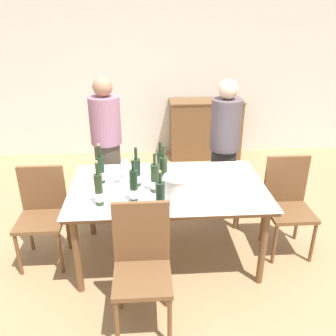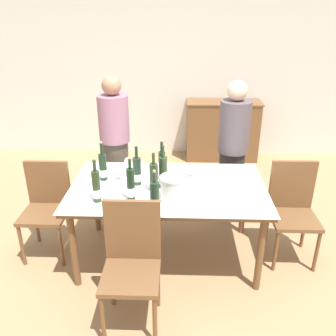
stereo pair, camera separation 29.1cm
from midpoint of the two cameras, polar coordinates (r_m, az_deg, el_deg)
The scene contains 23 objects.
ground_plane at distance 3.62m, azimuth 2.37°, elevation -13.82°, with size 12.00×12.00×0.00m, color #A37F56.
back_wall at distance 5.77m, azimuth 2.51°, elevation 15.87°, with size 8.00×0.10×2.80m.
sideboard_cabinet at distance 5.75m, azimuth 10.12°, elevation 5.94°, with size 1.15×0.46×0.93m.
dining_table at distance 3.24m, azimuth 2.58°, elevation -4.05°, with size 1.76×1.05×0.77m.
ice_bucket at distance 2.93m, azimuth 3.74°, elevation -3.31°, with size 0.23×0.23×0.22m.
wine_bottle_0 at distance 3.31m, azimuth -7.92°, elevation 0.06°, with size 0.07×0.07×0.38m.
wine_bottle_1 at distance 3.13m, azimuth 1.87°, elevation -0.92°, with size 0.08×0.08×0.40m.
wine_bottle_2 at distance 2.92m, azimuth -3.17°, elevation -2.88°, with size 0.07×0.07×0.39m.
wine_bottle_3 at distance 2.94m, azimuth -8.66°, elevation -3.07°, with size 0.07×0.07×0.39m.
wine_bottle_4 at distance 2.78m, azimuth 0.85°, elevation -4.82°, with size 0.08×0.08×0.35m.
wine_bottle_5 at distance 3.28m, azimuth 1.54°, elevation 0.23°, with size 0.06×0.06×0.37m.
wine_bottle_6 at distance 3.19m, azimuth -2.40°, elevation -0.66°, with size 0.08×0.08×0.37m.
wine_bottle_7 at distance 3.07m, azimuth 0.40°, elevation -1.73°, with size 0.08×0.08×0.36m.
wine_glass_0 at distance 3.38m, azimuth -4.46°, elevation 0.07°, with size 0.08×0.08×0.13m.
wine_glass_1 at distance 3.46m, azimuth -4.05°, elevation 0.98°, with size 0.08×0.08×0.15m.
wine_glass_2 at distance 3.36m, azimuth 6.27°, elevation -0.08°, with size 0.08×0.08×0.13m.
wine_glass_3 at distance 3.27m, azimuth -5.22°, elevation -0.38°, with size 0.09×0.09×0.16m.
wine_glass_4 at distance 3.22m, azimuth 4.11°, elevation -1.15°, with size 0.08×0.08×0.14m.
chair_right_end at distance 3.61m, azimuth 21.58°, elevation -5.63°, with size 0.42×0.42×0.95m.
chair_near_front at distance 2.70m, azimuth -2.68°, elevation -14.21°, with size 0.42×0.42×0.98m.
chair_left_end at distance 3.58m, azimuth -16.70°, elevation -5.36°, with size 0.42×0.42×0.91m.
person_host at distance 3.98m, azimuth -6.35°, elevation 3.05°, with size 0.33×0.33×1.61m.
person_guest_left at distance 4.00m, azimuth 12.37°, elevation 2.43°, with size 0.33×0.33×1.57m.
Camera 2 is at (0.10, -2.86, 2.23)m, focal length 38.00 mm.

